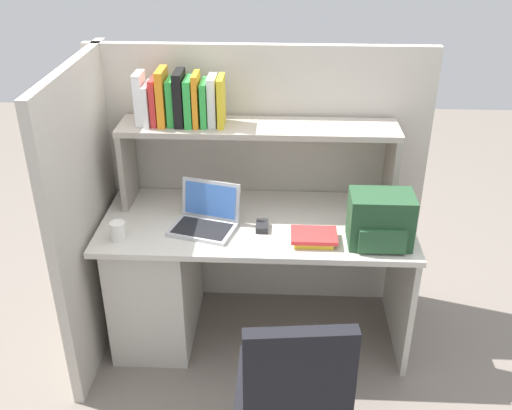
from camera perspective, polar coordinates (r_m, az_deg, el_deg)
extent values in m
plane|color=slate|center=(3.47, 0.04, -12.09)|extent=(8.00, 8.00, 0.00)
cube|color=beige|center=(3.05, 0.04, -1.79)|extent=(1.60, 0.70, 0.03)
cube|color=beige|center=(3.32, -9.56, -7.02)|extent=(0.40, 0.64, 0.70)
cube|color=beige|center=(3.31, 13.76, -7.54)|extent=(0.03, 0.64, 0.70)
cube|color=#BCB5A8|center=(3.36, 0.35, 2.32)|extent=(1.84, 0.05, 1.55)
cube|color=#BCB5A8|center=(3.13, -15.73, -0.86)|extent=(0.05, 1.06, 1.55)
cube|color=gray|center=(3.23, -12.31, 3.77)|extent=(0.03, 0.28, 0.42)
cube|color=gray|center=(3.18, 12.95, 3.27)|extent=(0.03, 0.28, 0.42)
cube|color=#AAA093|center=(3.04, 0.22, 7.47)|extent=(1.44, 0.28, 0.03)
cube|color=white|center=(3.08, -11.14, 10.10)|extent=(0.04, 0.13, 0.26)
cube|color=white|center=(3.07, -10.39, 9.59)|extent=(0.03, 0.18, 0.21)
cube|color=red|center=(3.06, -9.79, 9.85)|extent=(0.03, 0.14, 0.24)
cube|color=orange|center=(3.05, -9.04, 10.29)|extent=(0.04, 0.17, 0.28)
cube|color=green|center=(3.06, -8.16, 9.92)|extent=(0.03, 0.16, 0.23)
cube|color=black|center=(3.04, -7.39, 10.22)|extent=(0.04, 0.17, 0.27)
cube|color=green|center=(3.02, -6.49, 9.89)|extent=(0.04, 0.16, 0.24)
cube|color=orange|center=(3.02, -5.78, 10.12)|extent=(0.03, 0.16, 0.27)
cube|color=green|center=(3.02, -4.99, 9.81)|extent=(0.03, 0.17, 0.23)
cube|color=white|center=(3.02, -4.23, 10.05)|extent=(0.04, 0.15, 0.25)
cube|color=yellow|center=(3.00, -3.38, 9.99)|extent=(0.03, 0.16, 0.25)
cube|color=#B7BABF|center=(2.96, -5.16, -2.35)|extent=(0.36, 0.29, 0.02)
cube|color=black|center=(2.95, -5.24, -2.26)|extent=(0.31, 0.24, 0.00)
cube|color=#B7BABF|center=(3.00, -4.40, 0.53)|extent=(0.31, 0.13, 0.20)
cube|color=#3F72CC|center=(3.00, -4.45, 0.47)|extent=(0.27, 0.10, 0.17)
cube|color=#264C2D|center=(2.86, 11.94, -1.34)|extent=(0.30, 0.20, 0.26)
cube|color=#2B5734|center=(2.80, 12.12, -3.43)|extent=(0.22, 0.04, 0.12)
cube|color=#262628|center=(2.97, 0.58, -2.06)|extent=(0.06, 0.10, 0.03)
cylinder|color=white|center=(2.95, -13.20, -2.44)|extent=(0.08, 0.08, 0.09)
cube|color=yellow|center=(2.88, 5.56, -3.25)|extent=(0.19, 0.15, 0.03)
cube|color=red|center=(2.86, 5.63, -2.94)|extent=(0.22, 0.16, 0.02)
cube|color=black|center=(2.50, 3.39, -17.55)|extent=(0.44, 0.44, 0.08)
cube|color=black|center=(2.18, 4.18, -16.51)|extent=(0.40, 0.10, 0.44)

